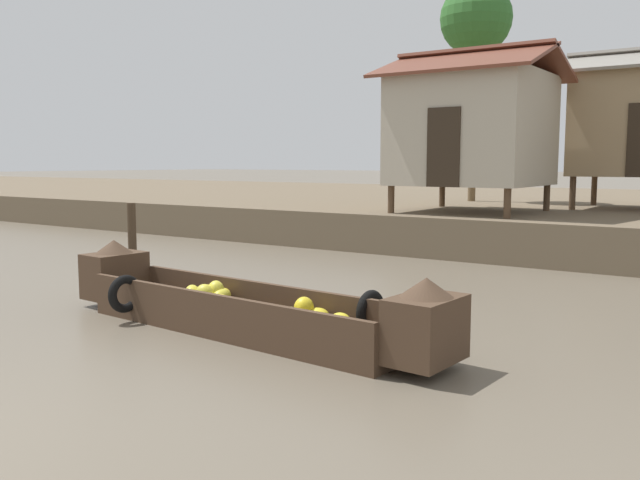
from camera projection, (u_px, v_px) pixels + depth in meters
ground_plane at (409, 277)px, 12.71m from camera, size 300.00×300.00×0.00m
riverbank_strip at (576, 213)px, 22.78m from camera, size 160.00×20.00×0.93m
banana_boat at (241, 306)px, 8.55m from camera, size 6.01×1.49×1.00m
stilt_house_left at (473, 127)px, 16.55m from camera, size 3.99×3.88×4.01m
palm_tree_near at (476, 21)px, 20.92m from camera, size 2.24×2.24×6.82m
mooring_post at (132, 248)px, 11.07m from camera, size 0.14×0.14×1.50m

